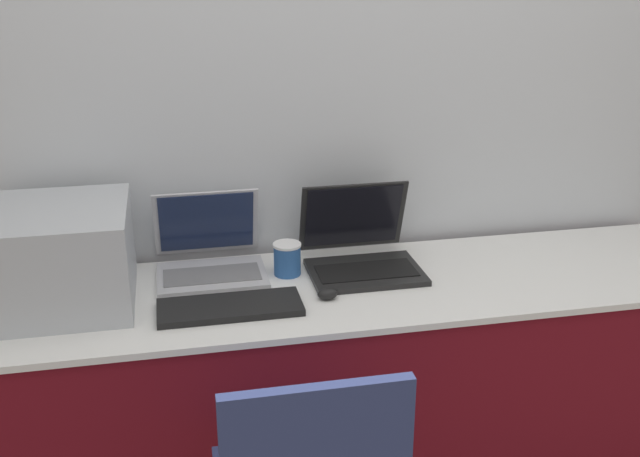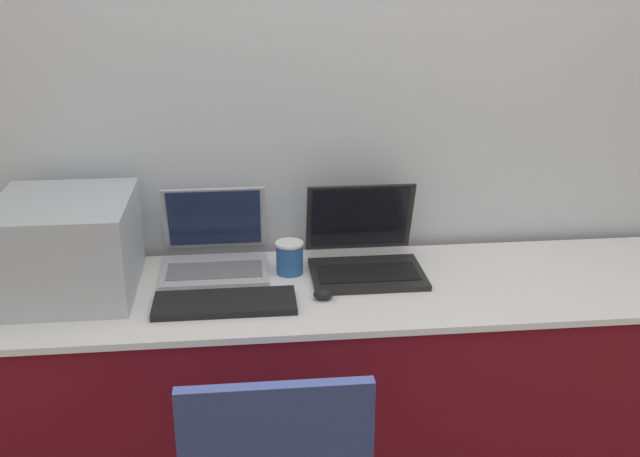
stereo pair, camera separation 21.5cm
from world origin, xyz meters
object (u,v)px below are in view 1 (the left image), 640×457
laptop_left (210,256)px  coffee_cup (287,259)px  printer (61,253)px  external_keyboard (230,307)px  mouse (327,294)px  laptop_right (361,251)px

laptop_left → coffee_cup: laptop_left is taller
printer → coffee_cup: size_ratio=4.06×
external_keyboard → laptop_left: bearing=96.9°
mouse → printer: bearing=169.4°
printer → coffee_cup: (0.67, 0.06, -0.10)m
laptop_right → mouse: laptop_right is taller
printer → laptop_left: printer is taller
laptop_left → external_keyboard: bearing=-83.1°
printer → laptop_right: (0.91, 0.07, -0.10)m
mouse → coffee_cup: bearing=112.7°
mouse → external_keyboard: bearing=-177.2°
laptop_left → mouse: 0.43m
laptop_left → mouse: (0.32, -0.28, -0.04)m
printer → mouse: (0.75, -0.14, -0.14)m
external_keyboard → mouse: 0.29m
printer → coffee_cup: 0.68m
coffee_cup → mouse: size_ratio=1.73×
mouse → laptop_left: bearing=139.7°
printer → mouse: 0.78m
laptop_left → laptop_right: (0.48, -0.06, 0.00)m
printer → laptop_left: 0.46m
laptop_left → laptop_right: 0.48m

